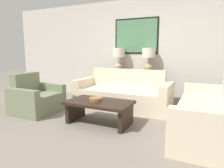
{
  "coord_description": "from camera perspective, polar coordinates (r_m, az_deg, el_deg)",
  "views": [
    {
      "loc": [
        1.73,
        -2.65,
        1.31
      ],
      "look_at": [
        0.0,
        0.98,
        0.65
      ],
      "focal_mm": 32.0,
      "sensor_mm": 36.0,
      "label": 1
    }
  ],
  "objects": [
    {
      "name": "table_lamp_right",
      "position": [
        5.08,
        10.41,
        7.54
      ],
      "size": [
        0.33,
        0.33,
        0.62
      ],
      "color": "tan",
      "rests_on": "console_table"
    },
    {
      "name": "couch_by_side",
      "position": [
        3.6,
        26.01,
        -7.94
      ],
      "size": [
        0.88,
        2.19,
        0.88
      ],
      "color": "beige",
      "rests_on": "ground_plane"
    },
    {
      "name": "couch_by_back_wall",
      "position": [
        4.69,
        3.17,
        -3.13
      ],
      "size": [
        2.19,
        0.88,
        0.88
      ],
      "color": "beige",
      "rests_on": "ground_plane"
    },
    {
      "name": "coffee_table",
      "position": [
        3.65,
        -3.67,
        -6.63
      ],
      "size": [
        1.17,
        0.69,
        0.42
      ],
      "color": "black",
      "rests_on": "ground_plane"
    },
    {
      "name": "decorative_bowl",
      "position": [
        3.64,
        -4.65,
        -4.36
      ],
      "size": [
        0.24,
        0.24,
        0.06
      ],
      "color": "olive",
      "rests_on": "coffee_table"
    },
    {
      "name": "console_table",
      "position": [
        5.28,
        5.92,
        -0.79
      ],
      "size": [
        1.22,
        0.35,
        0.77
      ],
      "color": "brown",
      "rests_on": "ground_plane"
    },
    {
      "name": "back_wall",
      "position": [
        5.44,
        7.01,
        9.5
      ],
      "size": [
        8.21,
        0.12,
        2.65
      ],
      "color": "beige",
      "rests_on": "ground_plane"
    },
    {
      "name": "table_lamp_left",
      "position": [
        5.35,
        1.95,
        7.77
      ],
      "size": [
        0.33,
        0.33,
        0.62
      ],
      "color": "tan",
      "rests_on": "console_table"
    },
    {
      "name": "armchair_near_back_wall",
      "position": [
        4.63,
        -20.85,
        -4.07
      ],
      "size": [
        0.82,
        0.92,
        0.84
      ],
      "color": "#707A5B",
      "rests_on": "ground_plane"
    },
    {
      "name": "ground_plane",
      "position": [
        3.42,
        -7.33,
        -13.27
      ],
      "size": [
        20.0,
        20.0,
        0.0
      ],
      "primitive_type": "plane",
      "color": "slate"
    }
  ]
}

